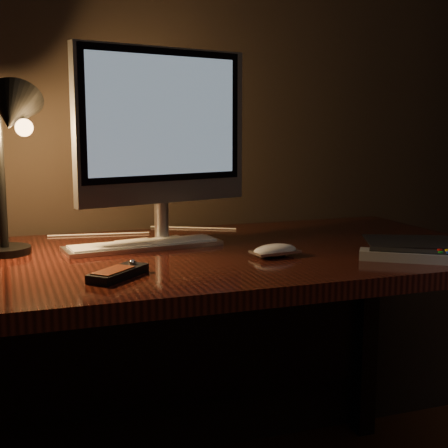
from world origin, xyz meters
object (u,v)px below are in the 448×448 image
object	(u,v)px
monitor	(163,130)
tv_remote	(409,256)
mouse	(275,252)
media_remote	(118,273)
desk	(170,297)
keyboard	(144,245)
desk_lamp	(11,137)

from	to	relation	value
monitor	tv_remote	world-z (taller)	monitor
monitor	mouse	size ratio (longest dim) A/B	4.47
mouse	media_remote	distance (m)	0.39
media_remote	tv_remote	xyz separation A→B (m)	(0.65, -0.07, 0.00)
desk	monitor	xyz separation A→B (m)	(0.00, 0.05, 0.42)
keyboard	tv_remote	world-z (taller)	tv_remote
tv_remote	desk_lamp	world-z (taller)	desk_lamp
keyboard	desk_lamp	bearing A→B (deg)	173.63
desk	mouse	size ratio (longest dim) A/B	14.38
media_remote	mouse	bearing A→B (deg)	-32.41
desk	mouse	world-z (taller)	mouse
desk	monitor	size ratio (longest dim) A/B	3.22
tv_remote	mouse	bearing A→B (deg)	-174.24
monitor	tv_remote	bearing A→B (deg)	-53.91
desk_lamp	monitor	bearing A→B (deg)	-5.81
monitor	keyboard	xyz separation A→B (m)	(-0.06, -0.03, -0.29)
keyboard	mouse	distance (m)	0.34
tv_remote	keyboard	bearing A→B (deg)	-178.92
monitor	mouse	bearing A→B (deg)	-63.65
mouse	keyboard	bearing A→B (deg)	135.09
media_remote	tv_remote	size ratio (longest dim) A/B	0.67
keyboard	mouse	world-z (taller)	mouse
desk	keyboard	bearing A→B (deg)	159.11
mouse	media_remote	xyz separation A→B (m)	(-0.38, -0.08, -0.00)
mouse	desk_lamp	distance (m)	0.66
keyboard	desk_lamp	distance (m)	0.41
desk	desk_lamp	world-z (taller)	desk_lamp
monitor	media_remote	size ratio (longest dim) A/B	3.51
media_remote	tv_remote	world-z (taller)	tv_remote
mouse	desk_lamp	size ratio (longest dim) A/B	0.27
media_remote	desk_lamp	distance (m)	0.44
desk	desk_lamp	size ratio (longest dim) A/B	3.87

